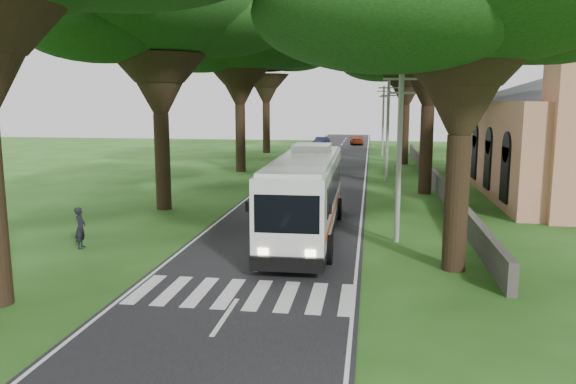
% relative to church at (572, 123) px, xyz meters
% --- Properties ---
extents(ground, '(140.00, 140.00, 0.00)m').
position_rel_church_xyz_m(ground, '(-17.86, -21.55, -4.91)').
color(ground, '#204413').
rests_on(ground, ground).
extents(road, '(8.00, 120.00, 0.04)m').
position_rel_church_xyz_m(road, '(-17.86, 3.45, -4.90)').
color(road, black).
rests_on(road, ground).
extents(crosswalk, '(8.00, 3.00, 0.01)m').
position_rel_church_xyz_m(crosswalk, '(-17.86, -23.55, -4.91)').
color(crosswalk, silver).
rests_on(crosswalk, ground).
extents(property_wall, '(0.35, 50.00, 1.20)m').
position_rel_church_xyz_m(property_wall, '(-8.86, 2.45, -4.31)').
color(property_wall, '#383533').
rests_on(property_wall, ground).
extents(church, '(14.00, 24.00, 11.60)m').
position_rel_church_xyz_m(church, '(0.00, 0.00, 0.00)').
color(church, tan).
rests_on(church, ground).
extents(pole_near, '(1.60, 0.24, 8.00)m').
position_rel_church_xyz_m(pole_near, '(-12.36, -15.55, -0.73)').
color(pole_near, gray).
rests_on(pole_near, ground).
extents(pole_mid, '(1.60, 0.24, 8.00)m').
position_rel_church_xyz_m(pole_mid, '(-12.36, 4.45, -0.73)').
color(pole_mid, gray).
rests_on(pole_mid, ground).
extents(pole_far, '(1.60, 0.24, 8.00)m').
position_rel_church_xyz_m(pole_far, '(-12.36, 24.45, -0.73)').
color(pole_far, gray).
rests_on(pole_far, ground).
extents(tree_l_mida, '(13.00, 13.00, 14.33)m').
position_rel_church_xyz_m(tree_l_mida, '(-25.86, -9.55, 6.49)').
color(tree_l_mida, black).
rests_on(tree_l_mida, ground).
extents(tree_l_midb, '(16.06, 16.06, 15.68)m').
position_rel_church_xyz_m(tree_l_midb, '(-25.36, 8.45, 7.28)').
color(tree_l_midb, black).
rests_on(tree_l_midb, ground).
extents(tree_l_far, '(13.26, 13.26, 15.31)m').
position_rel_church_xyz_m(tree_l_far, '(-26.36, 26.45, 7.39)').
color(tree_l_far, black).
rests_on(tree_l_far, ground).
extents(tree_r_mida, '(13.72, 13.72, 15.37)m').
position_rel_church_xyz_m(tree_r_mida, '(-9.86, -1.55, 7.38)').
color(tree_r_mida, black).
rests_on(tree_r_mida, ground).
extents(tree_r_midb, '(13.25, 13.25, 15.01)m').
position_rel_church_xyz_m(tree_r_midb, '(-10.36, 16.45, 7.11)').
color(tree_r_midb, black).
rests_on(tree_r_midb, ground).
extents(tree_r_far, '(15.57, 15.57, 15.44)m').
position_rel_church_xyz_m(tree_r_far, '(-9.36, 34.45, 7.13)').
color(tree_r_far, black).
rests_on(tree_r_far, ground).
extents(coach_bus, '(3.21, 13.09, 3.85)m').
position_rel_church_xyz_m(coach_bus, '(-16.65, -15.15, -2.84)').
color(coach_bus, silver).
rests_on(coach_bus, ground).
extents(distant_car_a, '(1.72, 4.16, 1.41)m').
position_rel_church_xyz_m(distant_car_a, '(-18.68, 19.77, -4.17)').
color(distant_car_a, '#A3A4A8').
rests_on(distant_car_a, road).
extents(distant_car_b, '(2.22, 4.39, 1.38)m').
position_rel_church_xyz_m(distant_car_b, '(-20.42, 35.22, -4.19)').
color(distant_car_b, navy).
rests_on(distant_car_b, road).
extents(distant_car_c, '(2.12, 4.65, 1.32)m').
position_rel_church_xyz_m(distant_car_c, '(-15.76, 40.73, -4.22)').
color(distant_car_c, maroon).
rests_on(distant_car_c, road).
extents(pedestrian, '(0.56, 0.75, 1.85)m').
position_rel_church_xyz_m(pedestrian, '(-26.22, -18.72, -3.99)').
color(pedestrian, black).
rests_on(pedestrian, ground).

